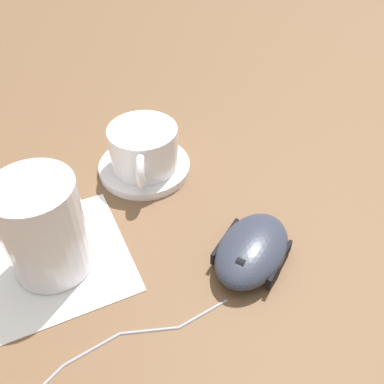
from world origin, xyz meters
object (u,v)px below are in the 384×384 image
Objects in this scene: saucer at (145,167)px; computer_mouse at (252,250)px; coffee_cup at (144,148)px; drinking_glass at (44,228)px.

saucer is 0.20m from computer_mouse.
coffee_cup is at bearing 15.82° from saucer.
computer_mouse is at bearing 31.15° from coffee_cup.
drinking_glass reaches higher than coffee_cup.
drinking_glass is at bearing -37.62° from coffee_cup.
saucer is 1.05× the size of coffee_cup.
coffee_cup reaches higher than saucer.
saucer is at bearing -164.18° from coffee_cup.
coffee_cup is at bearing -148.85° from computer_mouse.
computer_mouse is 1.17× the size of drinking_glass.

